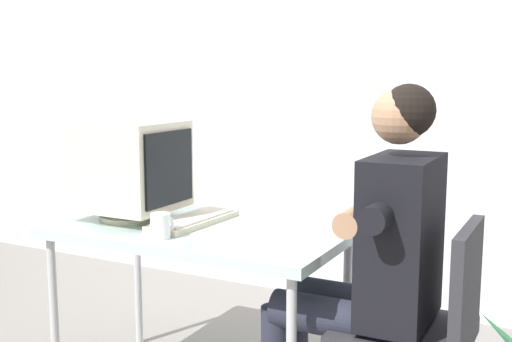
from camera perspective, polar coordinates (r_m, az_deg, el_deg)
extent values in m
cube|color=silver|center=(3.75, 10.55, 10.68)|extent=(8.00, 0.10, 3.00)
cylinder|color=#B7B7BC|center=(2.91, -17.59, -12.16)|extent=(0.04, 0.04, 0.69)
cylinder|color=#B7B7BC|center=(3.31, -10.50, -9.32)|extent=(0.04, 0.04, 0.69)
cylinder|color=#B7B7BC|center=(2.80, 8.10, -12.63)|extent=(0.04, 0.04, 0.69)
cube|color=silver|center=(2.67, -5.10, -5.36)|extent=(1.22, 0.69, 0.04)
cylinder|color=beige|center=(2.84, -11.19, -4.00)|extent=(0.26, 0.26, 0.02)
cylinder|color=beige|center=(2.84, -11.20, -3.50)|extent=(0.06, 0.06, 0.03)
cube|color=beige|center=(2.80, -11.32, 0.56)|extent=(0.42, 0.38, 0.38)
cube|color=black|center=(2.67, -7.74, 0.26)|extent=(0.01, 0.32, 0.31)
cube|color=beige|center=(2.71, -5.59, -4.45)|extent=(0.19, 0.47, 0.02)
cube|color=beige|center=(2.71, -5.60, -4.12)|extent=(0.16, 0.42, 0.01)
cube|color=#2D2D33|center=(2.39, 13.03, -13.99)|extent=(0.45, 0.45, 0.06)
cube|color=#2D2D33|center=(2.28, 18.29, -9.43)|extent=(0.04, 0.41, 0.38)
cube|color=black|center=(2.29, 12.83, -5.99)|extent=(0.22, 0.39, 0.58)
sphere|color=#A57A5B|center=(2.23, 12.70, 4.78)|extent=(0.19, 0.19, 0.19)
sphere|color=black|center=(2.22, 13.47, 5.26)|extent=(0.18, 0.18, 0.18)
cylinder|color=#262838|center=(2.36, 6.70, -12.83)|extent=(0.44, 0.14, 0.14)
cylinder|color=#262838|center=(2.52, 8.19, -11.46)|extent=(0.44, 0.14, 0.14)
cylinder|color=black|center=(2.05, 10.80, -4.08)|extent=(0.09, 0.14, 0.09)
cylinder|color=black|center=(2.48, 13.81, -1.98)|extent=(0.09, 0.14, 0.09)
cylinder|color=#A57A5B|center=(2.31, 9.52, -3.90)|extent=(0.09, 0.39, 0.09)
cylinder|color=white|center=(2.47, -8.52, -4.89)|extent=(0.08, 0.08, 0.10)
torus|color=white|center=(2.51, -7.95, -4.69)|extent=(0.07, 0.01, 0.07)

